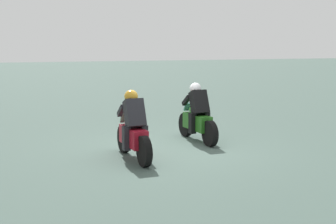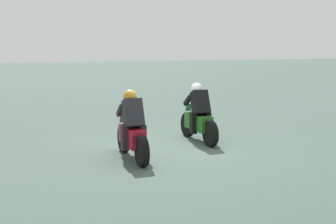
# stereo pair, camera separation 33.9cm
# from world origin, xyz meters

# --- Properties ---
(ground_plane) EXTENTS (120.00, 120.00, 0.00)m
(ground_plane) POSITION_xyz_m (0.00, 0.00, 0.00)
(ground_plane) COLOR #40544C
(rider_lane_a) EXTENTS (2.04, 0.54, 1.51)m
(rider_lane_a) POSITION_xyz_m (0.60, -1.00, 0.62)
(rider_lane_a) COLOR black
(rider_lane_a) RESTS_ON ground_plane
(rider_lane_b) EXTENTS (2.04, 0.54, 1.51)m
(rider_lane_b) POSITION_xyz_m (-0.60, 1.11, 0.62)
(rider_lane_b) COLOR black
(rider_lane_b) RESTS_ON ground_plane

